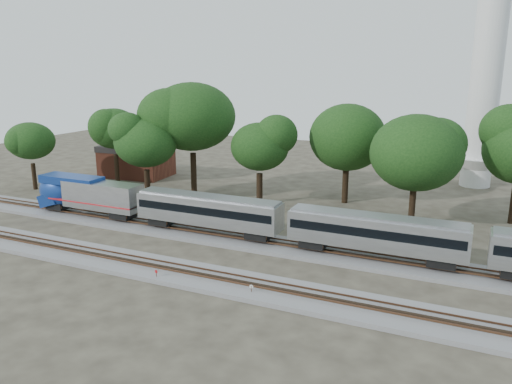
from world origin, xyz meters
TOP-DOWN VIEW (x-y plane):
  - ground at (0.00, 0.00)m, footprint 160.00×160.00m
  - track_far at (0.00, 6.00)m, footprint 160.00×5.00m
  - track_near at (0.00, -4.00)m, footprint 160.00×5.00m
  - train at (17.23, 6.00)m, footprint 85.85×2.95m
  - switch_stand_red at (0.84, -5.88)m, footprint 0.32×0.12m
  - switch_stand_white at (9.54, -5.23)m, footprint 0.32×0.07m
  - switch_lever at (7.29, -5.88)m, footprint 0.56×0.42m
  - brick_building at (-27.20, 28.33)m, footprint 11.41×8.42m
  - tree_0 at (-35.32, 14.24)m, footprint 7.46×7.46m
  - tree_1 at (-26.56, 22.47)m, footprint 8.82×8.82m
  - tree_2 at (-15.79, 15.73)m, footprint 8.19×8.19m
  - tree_3 at (-11.97, 21.61)m, footprint 11.34×11.34m
  - tree_4 at (-1.13, 20.54)m, footprint 7.90×7.90m
  - tree_5 at (9.13, 25.97)m, footprint 9.05×9.05m
  - tree_6 at (18.76, 18.85)m, footprint 8.76×8.76m

SIDE VIEW (x-z plane):
  - ground at x=0.00m, z-range 0.00..0.00m
  - switch_lever at x=7.29m, z-range 0.00..0.30m
  - track_far at x=0.00m, z-range -0.16..0.57m
  - track_near at x=0.00m, z-range -0.16..0.57m
  - switch_stand_white at x=9.54m, z-range 0.14..1.14m
  - switch_stand_red at x=0.84m, z-range 0.14..1.15m
  - brick_building at x=-27.20m, z-range 0.02..5.27m
  - train at x=17.23m, z-range 0.90..5.25m
  - tree_0 at x=-35.32m, z-range 2.06..12.58m
  - tree_4 at x=-1.13m, z-range 2.18..13.32m
  - tree_2 at x=-15.79m, z-range 2.27..13.82m
  - tree_6 at x=18.76m, z-range 2.43..14.78m
  - tree_1 at x=-26.56m, z-range 2.44..14.87m
  - tree_5 at x=9.13m, z-range 2.51..15.26m
  - tree_3 at x=-11.97m, z-range 3.16..19.14m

